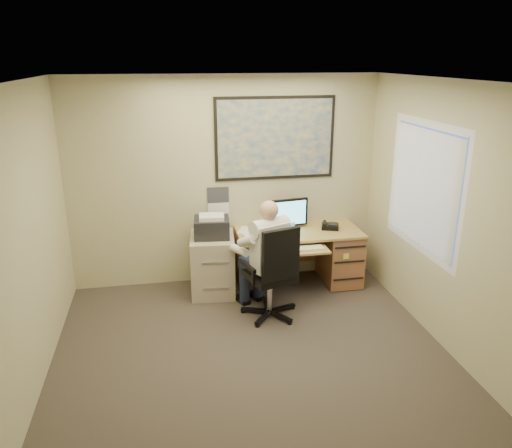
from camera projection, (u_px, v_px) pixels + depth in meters
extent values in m
cube|color=#39322C|center=(258.00, 374.00, 4.79)|extent=(4.00, 4.50, 0.00)
cube|color=white|center=(259.00, 83.00, 3.92)|extent=(4.00, 4.50, 0.00)
cube|color=#C2BB92|center=(225.00, 182.00, 6.45)|extent=(4.00, 0.00, 2.70)
cube|color=#C2BB92|center=(354.00, 416.00, 2.26)|extent=(4.00, 0.00, 2.70)
cube|color=#C2BB92|center=(15.00, 260.00, 4.00)|extent=(0.00, 4.50, 2.70)
cube|color=#C2BB92|center=(466.00, 229.00, 4.71)|extent=(0.00, 4.50, 2.70)
cube|color=tan|center=(299.00, 232.00, 6.46)|extent=(1.60, 0.75, 0.03)
cube|color=#9F6641|center=(340.00, 256.00, 6.68)|extent=(0.45, 0.70, 0.70)
cube|color=#9F6641|center=(240.00, 263.00, 6.44)|extent=(0.04, 0.70, 0.70)
cube|color=#9F6641|center=(292.00, 243.00, 6.87)|extent=(1.55, 0.03, 0.55)
cylinder|color=black|center=(289.00, 227.00, 6.57)|extent=(0.19, 0.19, 0.02)
cube|color=black|center=(290.00, 213.00, 6.49)|extent=(0.49, 0.11, 0.37)
cube|color=#56D0EA|center=(290.00, 213.00, 6.47)|extent=(0.43, 0.07, 0.31)
cube|color=tan|center=(306.00, 250.00, 6.06)|extent=(0.55, 0.30, 0.02)
cube|color=beige|center=(306.00, 248.00, 6.05)|extent=(0.43, 0.14, 0.02)
cube|color=black|center=(330.00, 227.00, 6.54)|extent=(0.27, 0.26, 0.05)
cylinder|color=silver|center=(270.00, 228.00, 6.27)|extent=(0.08, 0.08, 0.18)
cylinder|color=white|center=(292.00, 225.00, 6.56)|extent=(0.07, 0.07, 0.09)
cube|color=white|center=(265.00, 232.00, 6.37)|extent=(0.60, 0.56, 0.02)
cube|color=#1E4C93|center=(275.00, 138.00, 6.37)|extent=(1.56, 0.03, 1.06)
cube|color=white|center=(218.00, 203.00, 6.51)|extent=(0.28, 0.01, 0.42)
cube|color=#B7A993|center=(213.00, 264.00, 6.36)|extent=(0.60, 0.70, 0.76)
cube|color=black|center=(212.00, 228.00, 6.20)|extent=(0.47, 0.42, 0.24)
cube|color=white|center=(212.00, 217.00, 6.14)|extent=(0.32, 0.27, 0.05)
cylinder|color=silver|center=(270.00, 294.00, 5.81)|extent=(0.06, 0.06, 0.42)
cube|color=black|center=(270.00, 276.00, 5.74)|extent=(0.60, 0.60, 0.07)
cube|color=black|center=(269.00, 256.00, 5.40)|extent=(0.45, 0.19, 0.58)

